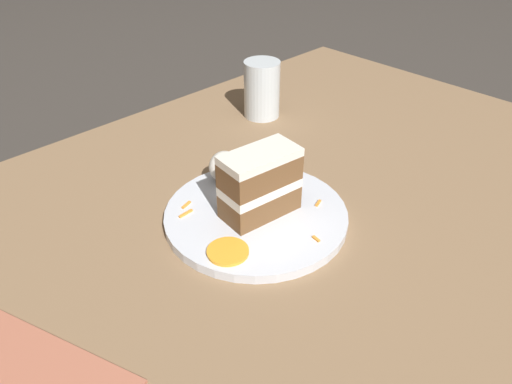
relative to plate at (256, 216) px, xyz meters
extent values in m
plane|color=#38332D|center=(0.04, 0.02, -0.04)|extent=(6.00, 6.00, 0.00)
cube|color=#846647|center=(0.04, 0.02, -0.02)|extent=(1.32, 0.85, 0.03)
cylinder|color=silver|center=(0.00, 0.00, 0.00)|extent=(0.28, 0.28, 0.01)
cube|color=brown|center=(0.00, 0.00, 0.03)|extent=(0.12, 0.07, 0.04)
cube|color=white|center=(0.00, 0.00, 0.05)|extent=(0.12, 0.07, 0.01)
cube|color=brown|center=(0.00, 0.00, 0.08)|extent=(0.12, 0.07, 0.04)
cube|color=white|center=(0.00, 0.00, 0.10)|extent=(0.12, 0.07, 0.01)
ellipsoid|color=white|center=(0.03, 0.10, 0.03)|extent=(0.05, 0.05, 0.05)
cylinder|color=orange|center=(-0.09, -0.04, 0.01)|extent=(0.06, 0.06, 0.00)
cube|color=orange|center=(0.08, 0.03, 0.01)|extent=(0.02, 0.01, 0.00)
cube|color=orange|center=(0.02, 0.07, 0.01)|extent=(0.01, 0.02, 0.00)
cube|color=orange|center=(-0.08, 0.07, 0.01)|extent=(0.02, 0.00, 0.00)
cube|color=orange|center=(0.01, -0.10, 0.01)|extent=(0.01, 0.01, 0.00)
cube|color=orange|center=(0.08, -0.05, 0.01)|extent=(0.02, 0.01, 0.00)
cube|color=orange|center=(0.08, 0.04, 0.01)|extent=(0.01, 0.02, 0.00)
cube|color=orange|center=(-0.06, 0.09, 0.01)|extent=(0.02, 0.01, 0.00)
cylinder|color=silver|center=(0.26, 0.25, 0.05)|extent=(0.07, 0.07, 0.12)
cylinder|color=silver|center=(0.26, 0.25, 0.01)|extent=(0.06, 0.06, 0.04)
cube|color=#B2664C|center=(-0.38, -0.01, -0.01)|extent=(0.21, 0.29, 0.00)
camera|label=1|loc=(-0.42, -0.43, 0.45)|focal=35.00mm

